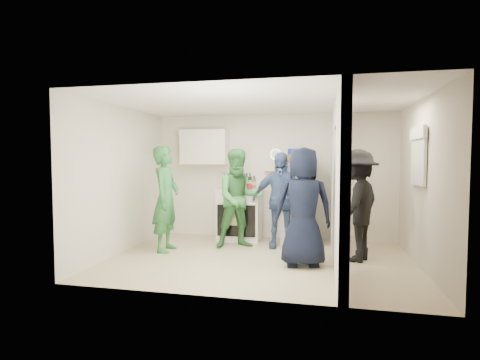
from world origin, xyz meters
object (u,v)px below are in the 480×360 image
at_px(fridge, 299,203).
at_px(person_green_left, 166,199).
at_px(stove, 240,214).
at_px(yellow_cup_stack_top, 311,156).
at_px(person_green_center, 239,198).
at_px(person_denim, 280,200).
at_px(person_navy, 303,207).
at_px(blue_bowl, 294,152).
at_px(person_nook, 357,205).
at_px(wicker_basket, 294,158).

height_order(fridge, person_green_left, person_green_left).
relative_size(stove, yellow_cup_stack_top, 4.07).
relative_size(yellow_cup_stack_top, person_green_center, 0.14).
relative_size(person_green_left, person_denim, 1.06).
bearing_deg(person_green_left, person_green_center, -67.92).
height_order(fridge, yellow_cup_stack_top, yellow_cup_stack_top).
height_order(stove, yellow_cup_stack_top, yellow_cup_stack_top).
bearing_deg(fridge, yellow_cup_stack_top, -24.44).
xyz_separation_m(fridge, person_navy, (0.16, -1.54, 0.12)).
xyz_separation_m(stove, yellow_cup_stack_top, (1.37, -0.13, 1.16)).
distance_m(blue_bowl, person_green_left, 2.56).
bearing_deg(person_nook, wicker_basket, -109.48).
xyz_separation_m(fridge, person_green_center, (-1.04, -0.57, 0.12)).
bearing_deg(blue_bowl, stove, -178.91).
relative_size(blue_bowl, person_green_left, 0.13).
height_order(fridge, person_navy, person_navy).
bearing_deg(wicker_basket, person_nook, -45.59).
xyz_separation_m(fridge, wicker_basket, (-0.10, 0.05, 0.85)).
xyz_separation_m(yellow_cup_stack_top, person_nook, (0.76, -0.95, -0.79)).
bearing_deg(stove, fridge, -1.49).
distance_m(stove, person_nook, 2.41).
relative_size(stove, person_denim, 0.59).
xyz_separation_m(blue_bowl, person_denim, (-0.21, -0.48, -0.88)).
xyz_separation_m(wicker_basket, yellow_cup_stack_top, (0.32, -0.15, 0.05)).
xyz_separation_m(stove, person_green_left, (-1.08, -1.14, 0.41)).
bearing_deg(stove, person_nook, -26.89).
xyz_separation_m(person_green_left, person_nook, (3.20, 0.06, -0.03)).
bearing_deg(yellow_cup_stack_top, stove, 174.58).
distance_m(yellow_cup_stack_top, person_denim, 1.02).
bearing_deg(fridge, wicker_basket, 153.43).
height_order(wicker_basket, blue_bowl, blue_bowl).
bearing_deg(person_nook, person_navy, -32.87).
relative_size(stove, fridge, 0.66).
xyz_separation_m(yellow_cup_stack_top, person_green_left, (-2.45, -1.01, -0.75)).
bearing_deg(fridge, stove, 178.51).
bearing_deg(person_nook, person_denim, -89.53).
bearing_deg(stove, person_green_center, -79.29).
bearing_deg(wicker_basket, person_navy, -80.85).
bearing_deg(person_nook, stove, -90.78).
distance_m(blue_bowl, yellow_cup_stack_top, 0.36).
distance_m(person_navy, person_nook, 0.96).
bearing_deg(person_green_left, wicker_basket, -63.48).
bearing_deg(person_green_center, person_denim, -13.92).
bearing_deg(wicker_basket, person_green_left, -151.47).
relative_size(fridge, wicker_basket, 4.41).
bearing_deg(fridge, person_nook, -47.04).
bearing_deg(person_denim, person_navy, -66.12).
distance_m(fridge, blue_bowl, 0.98).
bearing_deg(stove, wicker_basket, 1.09).
relative_size(blue_bowl, person_nook, 0.14).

